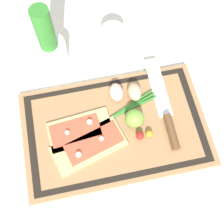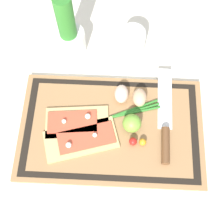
{
  "view_description": "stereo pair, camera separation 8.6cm",
  "coord_description": "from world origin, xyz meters",
  "px_view_note": "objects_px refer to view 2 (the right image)",
  "views": [
    {
      "loc": [
        -0.07,
        -0.29,
        0.83
      ],
      "look_at": [
        0.0,
        0.04,
        0.03
      ],
      "focal_mm": 50.0,
      "sensor_mm": 36.0,
      "label": 1
    },
    {
      "loc": [
        0.02,
        -0.3,
        0.83
      ],
      "look_at": [
        0.0,
        0.04,
        0.03
      ],
      "focal_mm": 50.0,
      "sensor_mm": 36.0,
      "label": 2
    }
  ],
  "objects_px": {
    "pizza_slice_near": "(82,139)",
    "egg_pink": "(121,94)",
    "knife": "(165,129)",
    "lime": "(132,123)",
    "egg_brown": "(139,97)",
    "cherry_tomato_yellow": "(143,142)",
    "cherry_tomato_red": "(133,141)",
    "pizza_slice_far": "(76,122)",
    "sauce_jar": "(132,44)",
    "herb_pot": "(68,34)"
  },
  "relations": [
    {
      "from": "pizza_slice_near",
      "to": "egg_pink",
      "type": "distance_m",
      "value": 0.17
    },
    {
      "from": "knife",
      "to": "lime",
      "type": "bearing_deg",
      "value": 175.95
    },
    {
      "from": "egg_brown",
      "to": "cherry_tomato_yellow",
      "type": "bearing_deg",
      "value": -85.05
    },
    {
      "from": "knife",
      "to": "pizza_slice_near",
      "type": "bearing_deg",
      "value": -170.37
    },
    {
      "from": "lime",
      "to": "pizza_slice_near",
      "type": "bearing_deg",
      "value": -161.38
    },
    {
      "from": "knife",
      "to": "lime",
      "type": "xyz_separation_m",
      "value": [
        -0.09,
        0.01,
        0.02
      ]
    },
    {
      "from": "egg_brown",
      "to": "cherry_tomato_red",
      "type": "xyz_separation_m",
      "value": [
        -0.01,
        -0.13,
        -0.01
      ]
    },
    {
      "from": "pizza_slice_far",
      "to": "cherry_tomato_red",
      "type": "xyz_separation_m",
      "value": [
        0.16,
        -0.05,
        0.01
      ]
    },
    {
      "from": "knife",
      "to": "egg_brown",
      "type": "relative_size",
      "value": 5.4
    },
    {
      "from": "egg_pink",
      "to": "cherry_tomato_red",
      "type": "relative_size",
      "value": 2.46
    },
    {
      "from": "pizza_slice_near",
      "to": "pizza_slice_far",
      "type": "xyz_separation_m",
      "value": [
        -0.02,
        0.05,
        0.0
      ]
    },
    {
      "from": "cherry_tomato_red",
      "to": "pizza_slice_near",
      "type": "bearing_deg",
      "value": 179.27
    },
    {
      "from": "knife",
      "to": "lime",
      "type": "relative_size",
      "value": 5.7
    },
    {
      "from": "lime",
      "to": "sauce_jar",
      "type": "xyz_separation_m",
      "value": [
        -0.01,
        0.26,
        -0.0
      ]
    },
    {
      "from": "pizza_slice_far",
      "to": "egg_brown",
      "type": "relative_size",
      "value": 3.36
    },
    {
      "from": "cherry_tomato_red",
      "to": "egg_pink",
      "type": "bearing_deg",
      "value": 104.77
    },
    {
      "from": "pizza_slice_far",
      "to": "egg_brown",
      "type": "distance_m",
      "value": 0.19
    },
    {
      "from": "pizza_slice_near",
      "to": "pizza_slice_far",
      "type": "relative_size",
      "value": 1.17
    },
    {
      "from": "egg_brown",
      "to": "sauce_jar",
      "type": "height_order",
      "value": "sauce_jar"
    },
    {
      "from": "pizza_slice_near",
      "to": "knife",
      "type": "xyz_separation_m",
      "value": [
        0.23,
        0.04,
        0.0
      ]
    },
    {
      "from": "pizza_slice_near",
      "to": "cherry_tomato_yellow",
      "type": "bearing_deg",
      "value": -0.6
    },
    {
      "from": "herb_pot",
      "to": "sauce_jar",
      "type": "bearing_deg",
      "value": -0.17
    },
    {
      "from": "egg_brown",
      "to": "lime",
      "type": "relative_size",
      "value": 1.06
    },
    {
      "from": "egg_brown",
      "to": "lime",
      "type": "height_order",
      "value": "lime"
    },
    {
      "from": "pizza_slice_far",
      "to": "herb_pot",
      "type": "relative_size",
      "value": 0.82
    },
    {
      "from": "egg_pink",
      "to": "cherry_tomato_yellow",
      "type": "bearing_deg",
      "value": -65.58
    },
    {
      "from": "pizza_slice_near",
      "to": "egg_brown",
      "type": "distance_m",
      "value": 0.2
    },
    {
      "from": "pizza_slice_far",
      "to": "cherry_tomato_yellow",
      "type": "xyz_separation_m",
      "value": [
        0.18,
        -0.05,
        0.0
      ]
    },
    {
      "from": "pizza_slice_near",
      "to": "herb_pot",
      "type": "distance_m",
      "value": 0.32
    },
    {
      "from": "egg_pink",
      "to": "lime",
      "type": "distance_m",
      "value": 0.1
    },
    {
      "from": "pizza_slice_far",
      "to": "sauce_jar",
      "type": "height_order",
      "value": "sauce_jar"
    },
    {
      "from": "cherry_tomato_yellow",
      "to": "herb_pot",
      "type": "relative_size",
      "value": 0.09
    },
    {
      "from": "lime",
      "to": "sauce_jar",
      "type": "distance_m",
      "value": 0.26
    },
    {
      "from": "herb_pot",
      "to": "sauce_jar",
      "type": "distance_m",
      "value": 0.19
    },
    {
      "from": "knife",
      "to": "egg_brown",
      "type": "height_order",
      "value": "egg_brown"
    },
    {
      "from": "egg_brown",
      "to": "sauce_jar",
      "type": "xyz_separation_m",
      "value": [
        -0.03,
        0.18,
        0.0
      ]
    },
    {
      "from": "egg_pink",
      "to": "knife",
      "type": "bearing_deg",
      "value": -38.02
    },
    {
      "from": "pizza_slice_near",
      "to": "herb_pot",
      "type": "xyz_separation_m",
      "value": [
        -0.06,
        0.3,
        0.05
      ]
    },
    {
      "from": "herb_pot",
      "to": "cherry_tomato_yellow",
      "type": "bearing_deg",
      "value": -53.73
    },
    {
      "from": "pizza_slice_far",
      "to": "cherry_tomato_yellow",
      "type": "relative_size",
      "value": 9.19
    },
    {
      "from": "cherry_tomato_red",
      "to": "herb_pot",
      "type": "distance_m",
      "value": 0.37
    },
    {
      "from": "pizza_slice_near",
      "to": "sauce_jar",
      "type": "height_order",
      "value": "sauce_jar"
    },
    {
      "from": "pizza_slice_near",
      "to": "egg_brown",
      "type": "bearing_deg",
      "value": 39.48
    },
    {
      "from": "pizza_slice_far",
      "to": "lime",
      "type": "relative_size",
      "value": 3.55
    },
    {
      "from": "pizza_slice_far",
      "to": "knife",
      "type": "xyz_separation_m",
      "value": [
        0.25,
        -0.01,
        0.0
      ]
    },
    {
      "from": "herb_pot",
      "to": "pizza_slice_near",
      "type": "bearing_deg",
      "value": -78.69
    },
    {
      "from": "pizza_slice_near",
      "to": "egg_pink",
      "type": "xyz_separation_m",
      "value": [
        0.1,
        0.13,
        0.01
      ]
    },
    {
      "from": "sauce_jar",
      "to": "pizza_slice_near",
      "type": "bearing_deg",
      "value": -112.77
    },
    {
      "from": "lime",
      "to": "cherry_tomato_red",
      "type": "bearing_deg",
      "value": -83.89
    },
    {
      "from": "cherry_tomato_red",
      "to": "cherry_tomato_yellow",
      "type": "bearing_deg",
      "value": 0.13
    }
  ]
}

